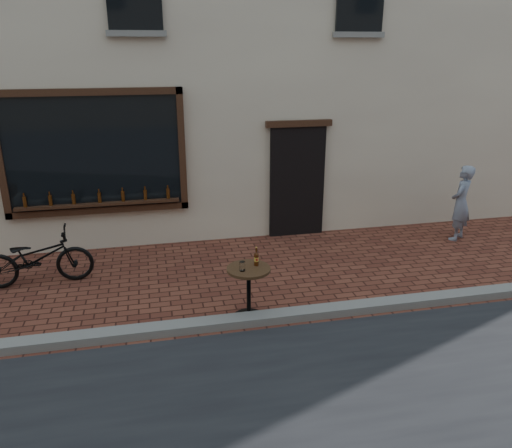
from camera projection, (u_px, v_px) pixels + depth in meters
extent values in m
plane|color=#4F2319|center=(234.00, 333.00, 6.71)|extent=(90.00, 90.00, 0.00)
cube|color=slate|center=(231.00, 322.00, 6.87)|extent=(90.00, 0.25, 0.12)
cube|color=black|center=(94.00, 153.00, 8.88)|extent=(3.00, 0.06, 2.00)
cube|color=black|center=(87.00, 92.00, 8.51)|extent=(3.24, 0.10, 0.12)
cube|color=black|center=(100.00, 210.00, 9.22)|extent=(3.24, 0.10, 0.12)
cube|color=black|center=(182.00, 150.00, 9.18)|extent=(0.12, 0.10, 2.24)
cube|color=black|center=(99.00, 204.00, 9.13)|extent=(2.90, 0.16, 0.05)
cube|color=black|center=(297.00, 182.00, 9.91)|extent=(1.10, 0.10, 2.20)
cube|color=black|center=(299.00, 123.00, 9.49)|extent=(1.30, 0.10, 0.12)
cylinder|color=#3D1C07|center=(25.00, 202.00, 8.84)|extent=(0.06, 0.06, 0.19)
cylinder|color=#3D1C07|center=(50.00, 201.00, 8.92)|extent=(0.06, 0.06, 0.19)
cylinder|color=#3D1C07|center=(74.00, 199.00, 9.01)|extent=(0.06, 0.06, 0.19)
cylinder|color=#3D1C07|center=(98.00, 198.00, 9.09)|extent=(0.06, 0.06, 0.19)
cylinder|color=#3D1C07|center=(122.00, 196.00, 9.17)|extent=(0.06, 0.06, 0.19)
cylinder|color=#3D1C07|center=(145.00, 195.00, 9.26)|extent=(0.06, 0.06, 0.19)
cylinder|color=#3D1C07|center=(168.00, 194.00, 9.34)|extent=(0.06, 0.06, 0.19)
imported|color=black|center=(36.00, 258.00, 7.96)|extent=(1.76, 0.71, 0.91)
cylinder|color=black|center=(249.00, 317.00, 7.08)|extent=(0.44, 0.44, 0.03)
cylinder|color=black|center=(249.00, 294.00, 6.96)|extent=(0.06, 0.06, 0.71)
cylinder|color=#311E10|center=(249.00, 269.00, 6.83)|extent=(0.61, 0.61, 0.04)
cylinder|color=gold|center=(256.00, 259.00, 6.87)|extent=(0.06, 0.06, 0.06)
cylinder|color=white|center=(242.00, 266.00, 6.72)|extent=(0.08, 0.08, 0.13)
imported|color=gray|center=(461.00, 203.00, 9.76)|extent=(0.65, 0.62, 1.50)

